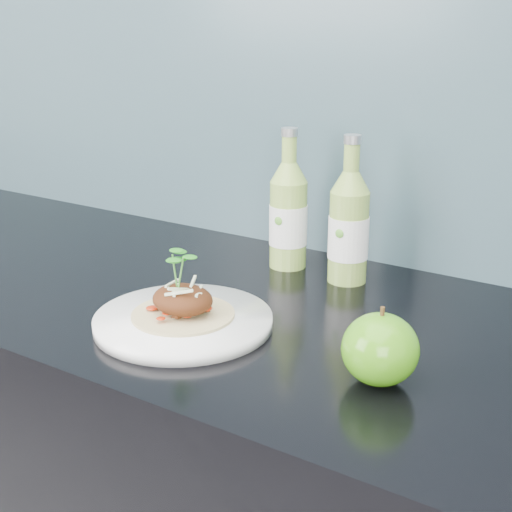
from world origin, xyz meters
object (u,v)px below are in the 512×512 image
object	(u,v)px
green_apple	(380,349)
cider_bottle_left	(288,215)
cider_bottle_right	(349,227)
dinner_plate	(183,321)

from	to	relation	value
green_apple	cider_bottle_left	distance (m)	0.42
cider_bottle_right	cider_bottle_left	bearing A→B (deg)	178.47
dinner_plate	green_apple	size ratio (longest dim) A/B	2.80
cider_bottle_left	cider_bottle_right	bearing A→B (deg)	-6.36
dinner_plate	cider_bottle_left	bearing A→B (deg)	91.68
dinner_plate	cider_bottle_right	world-z (taller)	cider_bottle_right
dinner_plate	cider_bottle_right	xyz separation A→B (m)	(0.11, 0.28, 0.08)
cider_bottle_left	green_apple	bearing A→B (deg)	-46.25
cider_bottle_left	cider_bottle_right	size ratio (longest dim) A/B	1.00
cider_bottle_left	cider_bottle_right	xyz separation A→B (m)	(0.12, -0.01, 0.00)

